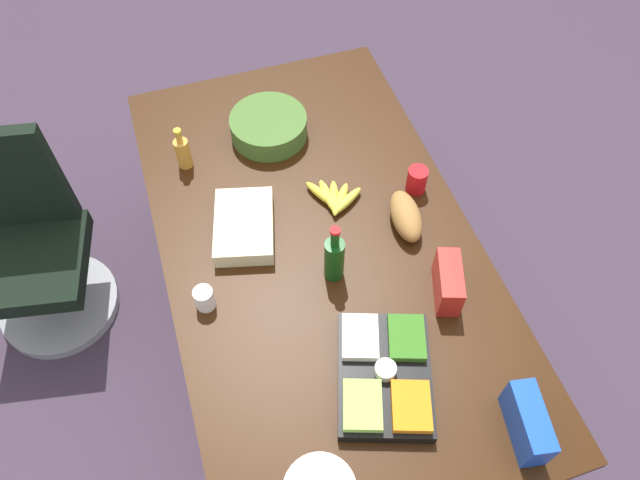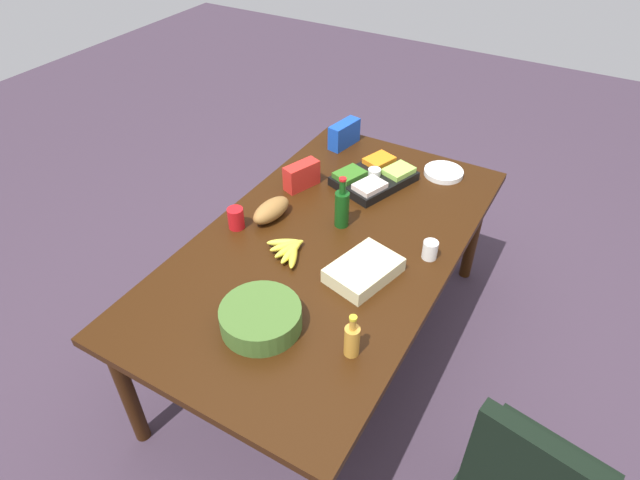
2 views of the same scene
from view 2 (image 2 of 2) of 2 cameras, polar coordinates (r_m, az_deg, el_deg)
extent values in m
plane|color=#3E2F3F|center=(3.10, 0.81, -10.93)|extent=(10.00, 10.00, 0.00)
cube|color=black|center=(2.58, 0.95, -0.47)|extent=(2.08, 1.17, 0.04)
cylinder|color=black|center=(3.67, 1.41, 5.68)|extent=(0.07, 0.07, 0.71)
cylinder|color=black|center=(2.61, -19.92, -15.00)|extent=(0.07, 0.07, 0.71)
cylinder|color=black|center=(3.40, 16.15, 0.87)|extent=(0.07, 0.07, 0.71)
ellipsoid|color=#D8D340|center=(2.53, -3.80, -0.27)|extent=(0.12, 0.16, 0.04)
ellipsoid|color=gold|center=(2.51, -3.56, -0.61)|extent=(0.16, 0.13, 0.04)
ellipsoid|color=yellow|center=(2.49, -3.35, -0.98)|extent=(0.17, 0.08, 0.04)
ellipsoid|color=yellow|center=(2.47, -3.13, -1.35)|extent=(0.17, 0.04, 0.04)
ellipsoid|color=yellow|center=(2.45, -2.88, -1.72)|extent=(0.17, 0.11, 0.04)
cylinder|color=#426729|center=(2.15, -6.34, -8.25)|extent=(0.39, 0.39, 0.10)
cylinder|color=#114413|center=(2.62, 2.35, 3.30)|extent=(0.08, 0.08, 0.19)
cylinder|color=#114413|center=(2.54, 2.43, 5.70)|extent=(0.03, 0.03, 0.07)
cylinder|color=red|center=(2.52, 2.46, 6.51)|extent=(0.04, 0.04, 0.01)
cube|color=black|center=(2.99, 5.79, 6.54)|extent=(0.50, 0.42, 0.05)
cube|color=orange|center=(3.09, 6.36, 8.48)|extent=(0.19, 0.17, 0.03)
cube|color=#346D1F|center=(2.94, 3.20, 7.02)|extent=(0.19, 0.17, 0.03)
cube|color=#9AD052|center=(3.00, 8.42, 7.34)|extent=(0.19, 0.17, 0.03)
cube|color=silver|center=(2.85, 5.28, 5.79)|extent=(0.19, 0.17, 0.03)
cylinder|color=white|center=(2.97, 5.84, 7.24)|extent=(0.09, 0.09, 0.04)
cylinder|color=white|center=(2.50, 11.68, -1.04)|extent=(0.08, 0.08, 0.09)
cube|color=blue|center=(3.32, 2.60, 11.24)|extent=(0.23, 0.12, 0.15)
cube|color=beige|center=(2.37, 4.70, -3.24)|extent=(0.37, 0.29, 0.07)
ellipsoid|color=olive|center=(2.70, -5.24, 3.20)|extent=(0.25, 0.14, 0.10)
cylinder|color=white|center=(3.13, 13.07, 7.05)|extent=(0.22, 0.22, 0.03)
cylinder|color=gold|center=(2.04, 3.43, -10.73)|extent=(0.07, 0.07, 0.14)
cylinder|color=gold|center=(1.97, 3.53, -8.96)|extent=(0.03, 0.03, 0.05)
cylinder|color=gold|center=(1.95, 3.57, -8.33)|extent=(0.04, 0.04, 0.01)
cylinder|color=red|center=(2.66, -8.98, 2.32)|extent=(0.09, 0.09, 0.11)
cube|color=red|center=(2.92, -1.98, 6.90)|extent=(0.22, 0.14, 0.14)
camera|label=1|loc=(3.02, 25.66, 41.02)|focal=33.52mm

